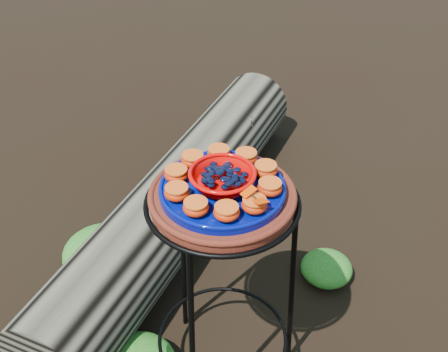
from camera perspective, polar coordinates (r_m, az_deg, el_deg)
plant_stand at (r=1.68m, az=-0.14°, el=-11.91°), size 0.44×0.44×0.70m
terracotta_saucer at (r=1.43m, az=-0.16°, el=-2.21°), size 0.37×0.37×0.03m
cobalt_plate at (r=1.41m, az=-0.16°, el=-1.40°), size 0.32×0.32×0.02m
red_bowl at (r=1.39m, az=-0.17°, el=-0.34°), size 0.16×0.16×0.04m
glass_gems at (r=1.37m, az=-0.17°, el=0.75°), size 0.12×0.12×0.02m
orange_half_0 at (r=1.32m, az=3.10°, el=-2.95°), size 0.06×0.06×0.03m
orange_half_1 at (r=1.38m, az=4.68°, el=-1.20°), size 0.06×0.06×0.03m
orange_half_2 at (r=1.43m, az=4.24°, el=0.62°), size 0.06×0.06×0.03m
orange_half_3 at (r=1.48m, az=2.25°, el=1.90°), size 0.06×0.06×0.03m
orange_half_4 at (r=1.49m, az=-0.54°, el=2.28°), size 0.06×0.06×0.03m
orange_half_5 at (r=1.47m, az=-3.21°, el=1.64°), size 0.06×0.06×0.03m
orange_half_6 at (r=1.42m, az=-4.86°, el=0.16°), size 0.06×0.06×0.03m
orange_half_7 at (r=1.36m, az=-4.81°, el=-1.69°), size 0.06×0.06×0.03m
orange_half_8 at (r=1.31m, az=-2.88°, el=-3.21°), size 0.06×0.06×0.03m
orange_half_9 at (r=1.30m, az=0.26°, el=-3.70°), size 0.06×0.06×0.03m
butterfly at (r=1.31m, az=3.14°, el=-2.13°), size 0.08×0.05×0.01m
driftwood_log at (r=2.30m, az=-4.58°, el=-2.31°), size 1.76×1.25×0.33m
foliage_right at (r=2.20m, az=10.39°, el=-9.12°), size 0.20×0.20×0.10m
foliage_back at (r=2.24m, az=-12.25°, el=-7.55°), size 0.31×0.31×0.15m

